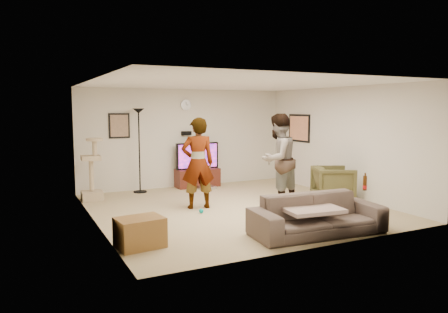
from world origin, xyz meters
name	(u,v)px	position (x,y,z in m)	size (l,w,h in m)	color
floor	(235,208)	(0.00, 0.00, -0.01)	(5.50, 5.50, 0.02)	tan
ceiling	(235,83)	(0.00, 0.00, 2.51)	(5.50, 5.50, 0.02)	white
wall_back	(186,138)	(0.00, 2.75, 1.25)	(5.50, 0.04, 2.50)	silver
wall_front	(325,162)	(0.00, -2.75, 1.25)	(5.50, 0.04, 2.50)	silver
wall_left	(94,153)	(-2.75, 0.00, 1.25)	(0.04, 5.50, 2.50)	silver
wall_right	(341,142)	(2.75, 0.00, 1.25)	(0.04, 5.50, 2.50)	silver
wall_clock	(186,105)	(0.00, 2.72, 2.10)	(0.26, 0.26, 0.04)	silver
wall_speaker	(186,133)	(0.00, 2.69, 1.38)	(0.25, 0.10, 0.10)	black
picture_back	(119,126)	(-1.70, 2.73, 1.60)	(0.42, 0.03, 0.52)	#856954
picture_right	(299,128)	(2.73, 1.60, 1.50)	(0.03, 0.78, 0.62)	tan
tv_stand	(197,178)	(0.22, 2.50, 0.23)	(1.12, 0.45, 0.47)	#401911
console_box	(207,188)	(0.31, 2.11, 0.04)	(0.40, 0.30, 0.07)	#BBBCC2
tv	(197,156)	(0.22, 2.50, 0.80)	(1.14, 0.08, 0.67)	black
tv_screen	(198,156)	(0.22, 2.46, 0.80)	(1.05, 0.01, 0.59)	#D72888
floor_lamp	(139,151)	(-1.30, 2.44, 1.01)	(0.32, 0.32, 2.01)	black
cat_tree	(91,169)	(-2.49, 2.03, 0.69)	(0.44, 0.44, 1.38)	tan
person_left	(198,163)	(-0.69, 0.31, 0.92)	(0.67, 0.44, 1.83)	gray
person_right	(278,160)	(0.92, -0.16, 0.95)	(0.93, 0.72, 1.91)	navy
sofa	(317,215)	(0.32, -2.22, 0.32)	(2.16, 0.84, 0.63)	#4F413A
throw_blanket	(311,209)	(0.19, -2.22, 0.43)	(0.90, 0.70, 0.06)	#BE9E93
beer_bottle	(365,183)	(1.32, -2.22, 0.76)	(0.06, 0.06, 0.25)	#401E04
armchair	(333,183)	(2.27, -0.31, 0.37)	(0.80, 0.82, 0.75)	#4E4A27
side_table	(140,232)	(-2.40, -1.59, 0.22)	(0.66, 0.49, 0.44)	brown
toy_ball	(201,211)	(-0.80, -0.12, 0.04)	(0.09, 0.09, 0.09)	#029494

